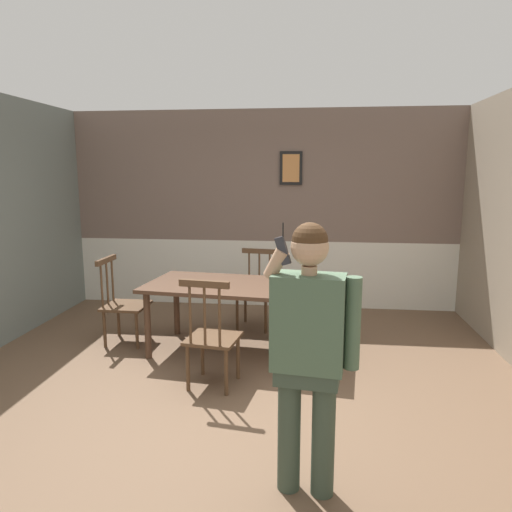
# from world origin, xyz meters

# --- Properties ---
(ground_plane) EXTENTS (6.63, 6.63, 0.00)m
(ground_plane) POSITION_xyz_m (0.00, 0.00, 0.00)
(ground_plane) COLOR brown
(room_back_partition) EXTENTS (5.61, 0.17, 2.81)m
(room_back_partition) POSITION_xyz_m (0.00, 3.02, 1.35)
(room_back_partition) COLOR #756056
(room_back_partition) RESTS_ON ground_plane
(dining_table) EXTENTS (2.04, 1.20, 0.76)m
(dining_table) POSITION_xyz_m (-0.08, 1.09, 0.68)
(dining_table) COLOR #4C3323
(dining_table) RESTS_ON ground_plane
(chair_near_window) EXTENTS (0.51, 0.51, 1.03)m
(chair_near_window) POSITION_xyz_m (-0.18, 0.22, 0.48)
(chair_near_window) COLOR #513823
(chair_near_window) RESTS_ON ground_plane
(chair_by_doorway) EXTENTS (0.48, 0.48, 0.99)m
(chair_by_doorway) POSITION_xyz_m (-1.43, 1.24, 0.47)
(chair_by_doorway) COLOR #513823
(chair_by_doorway) RESTS_ON ground_plane
(chair_at_table_head) EXTENTS (0.51, 0.51, 0.98)m
(chair_at_table_head) POSITION_xyz_m (0.02, 1.97, 0.47)
(chair_at_table_head) COLOR #513823
(chair_at_table_head) RESTS_ON ground_plane
(person_figure) EXTENTS (0.58, 0.28, 1.67)m
(person_figure) POSITION_xyz_m (0.69, -1.14, 0.96)
(person_figure) COLOR #3A493A
(person_figure) RESTS_ON ground_plane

